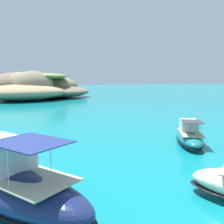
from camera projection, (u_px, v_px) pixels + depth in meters
name	position (u px, v px, depth m)	size (l,w,h in m)	color
islet_large	(35.00, 87.00, 73.22)	(35.08, 31.65, 7.78)	#756651
motorboat_teal	(189.00, 135.00, 22.41)	(5.61, 6.92, 2.18)	#19727A
motorboat_navy	(7.00, 182.00, 11.54)	(7.61, 10.33, 3.17)	navy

